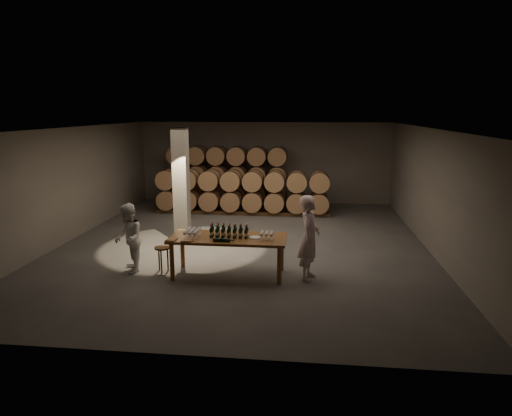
# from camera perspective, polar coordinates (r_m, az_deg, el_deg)

# --- Properties ---
(room) EXTENTS (12.00, 12.00, 12.00)m
(room) POSITION_cam_1_polar(r_m,az_deg,el_deg) (13.05, -9.33, 2.85)
(room) COLOR #4B4846
(room) RESTS_ON ground
(tasting_table) EXTENTS (2.60, 1.10, 0.90)m
(tasting_table) POSITION_cam_1_polar(r_m,az_deg,el_deg) (10.26, -3.50, -4.18)
(tasting_table) COLOR brown
(tasting_table) RESTS_ON ground
(barrel_stack_back) EXTENTS (4.70, 0.95, 2.31)m
(barrel_stack_back) POSITION_cam_1_polar(r_m,az_deg,el_deg) (17.83, -3.56, 4.16)
(barrel_stack_back) COLOR #51361B
(barrel_stack_back) RESTS_ON ground
(barrel_stack_front) EXTENTS (6.26, 0.95, 1.57)m
(barrel_stack_front) POSITION_cam_1_polar(r_m,az_deg,el_deg) (16.40, -1.70, 2.16)
(barrel_stack_front) COLOR #51361B
(barrel_stack_front) RESTS_ON ground
(bottle_cluster) EXTENTS (0.86, 0.23, 0.30)m
(bottle_cluster) POSITION_cam_1_polar(r_m,az_deg,el_deg) (10.18, -3.38, -3.07)
(bottle_cluster) COLOR black
(bottle_cluster) RESTS_ON tasting_table
(lying_bottles) EXTENTS (0.46, 0.08, 0.08)m
(lying_bottles) POSITION_cam_1_polar(r_m,az_deg,el_deg) (9.85, -4.26, -4.01)
(lying_bottles) COLOR black
(lying_bottles) RESTS_ON tasting_table
(glass_cluster_left) EXTENTS (0.30, 0.52, 0.16)m
(glass_cluster_left) POSITION_cam_1_polar(r_m,az_deg,el_deg) (10.33, -7.98, -2.88)
(glass_cluster_left) COLOR silver
(glass_cluster_left) RESTS_ON tasting_table
(glass_cluster_right) EXTENTS (0.30, 0.30, 0.16)m
(glass_cluster_right) POSITION_cam_1_polar(r_m,az_deg,el_deg) (10.02, 1.35, -3.24)
(glass_cluster_right) COLOR silver
(glass_cluster_right) RESTS_ON tasting_table
(plate) EXTENTS (0.25, 0.25, 0.01)m
(plate) POSITION_cam_1_polar(r_m,az_deg,el_deg) (10.14, -0.10, -3.69)
(plate) COLOR silver
(plate) RESTS_ON tasting_table
(notebook_near) EXTENTS (0.24, 0.20, 0.03)m
(notebook_near) POSITION_cam_1_polar(r_m,az_deg,el_deg) (9.98, -8.69, -4.05)
(notebook_near) COLOR brown
(notebook_near) RESTS_ON tasting_table
(notebook_corner) EXTENTS (0.24, 0.28, 0.02)m
(notebook_corner) POSITION_cam_1_polar(r_m,az_deg,el_deg) (10.13, -10.50, -3.89)
(notebook_corner) COLOR brown
(notebook_corner) RESTS_ON tasting_table
(pen) EXTENTS (0.14, 0.01, 0.01)m
(pen) POSITION_cam_1_polar(r_m,az_deg,el_deg) (9.96, -8.13, -4.14)
(pen) COLOR black
(pen) RESTS_ON tasting_table
(stool) EXTENTS (0.36, 0.36, 0.59)m
(stool) POSITION_cam_1_polar(r_m,az_deg,el_deg) (10.76, -11.63, -5.35)
(stool) COLOR #51361B
(stool) RESTS_ON ground
(person_man) EXTENTS (0.58, 0.77, 1.89)m
(person_man) POSITION_cam_1_polar(r_m,az_deg,el_deg) (10.05, 6.68, -3.72)
(person_man) COLOR beige
(person_man) RESTS_ON ground
(person_woman) EXTENTS (0.86, 0.96, 1.61)m
(person_woman) POSITION_cam_1_polar(r_m,az_deg,el_deg) (10.84, -15.65, -3.67)
(person_woman) COLOR white
(person_woman) RESTS_ON ground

